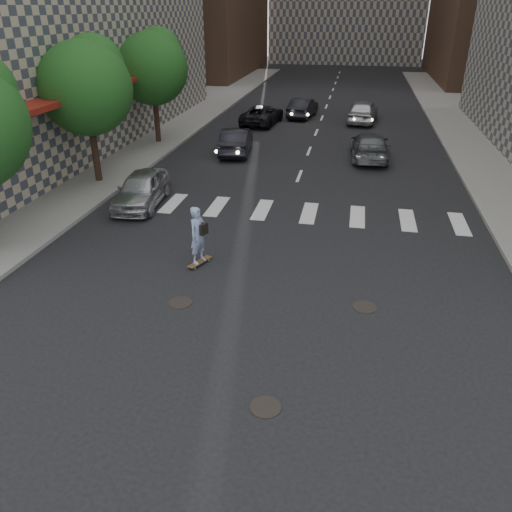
{
  "coord_description": "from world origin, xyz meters",
  "views": [
    {
      "loc": [
        2.58,
        -10.56,
        7.78
      ],
      "look_at": [
        0.09,
        2.09,
        1.3
      ],
      "focal_mm": 35.0,
      "sensor_mm": 36.0,
      "label": 1
    }
  ],
  "objects_px": {
    "traffic_car_c": "(262,115)",
    "traffic_car_a": "(236,141)",
    "traffic_car_e": "(303,108)",
    "traffic_car_d": "(363,111)",
    "tree_c": "(154,65)",
    "traffic_car_b": "(370,146)",
    "tree_b": "(88,83)",
    "skateboarder": "(198,235)",
    "silver_sedan": "(142,189)"
  },
  "relations": [
    {
      "from": "skateboarder",
      "to": "traffic_car_e",
      "type": "distance_m",
      "value": 25.33
    },
    {
      "from": "skateboarder",
      "to": "traffic_car_e",
      "type": "xyz_separation_m",
      "value": [
        0.64,
        25.32,
        -0.35
      ]
    },
    {
      "from": "skateboarder",
      "to": "silver_sedan",
      "type": "distance_m",
      "value": 6.4
    },
    {
      "from": "skateboarder",
      "to": "tree_c",
      "type": "bearing_deg",
      "value": 138.1
    },
    {
      "from": "traffic_car_a",
      "to": "traffic_car_d",
      "type": "height_order",
      "value": "traffic_car_d"
    },
    {
      "from": "skateboarder",
      "to": "traffic_car_e",
      "type": "height_order",
      "value": "skateboarder"
    },
    {
      "from": "tree_b",
      "to": "traffic_car_e",
      "type": "bearing_deg",
      "value": 65.96
    },
    {
      "from": "traffic_car_c",
      "to": "traffic_car_d",
      "type": "xyz_separation_m",
      "value": [
        7.22,
        2.02,
        0.15
      ]
    },
    {
      "from": "traffic_car_a",
      "to": "traffic_car_e",
      "type": "height_order",
      "value": "traffic_car_a"
    },
    {
      "from": "traffic_car_e",
      "to": "traffic_car_b",
      "type": "bearing_deg",
      "value": 122.16
    },
    {
      "from": "traffic_car_a",
      "to": "tree_c",
      "type": "bearing_deg",
      "value": -21.97
    },
    {
      "from": "tree_b",
      "to": "skateboarder",
      "type": "distance_m",
      "value": 11.06
    },
    {
      "from": "tree_b",
      "to": "traffic_car_b",
      "type": "xyz_separation_m",
      "value": [
        12.95,
        6.89,
        -3.92
      ]
    },
    {
      "from": "traffic_car_a",
      "to": "traffic_car_e",
      "type": "distance_m",
      "value": 11.61
    },
    {
      "from": "skateboarder",
      "to": "traffic_car_a",
      "type": "xyz_separation_m",
      "value": [
        -2.01,
        14.01,
        -0.34
      ]
    },
    {
      "from": "tree_c",
      "to": "silver_sedan",
      "type": "distance_m",
      "value": 11.72
    },
    {
      "from": "tree_b",
      "to": "traffic_car_b",
      "type": "height_order",
      "value": "tree_b"
    },
    {
      "from": "skateboarder",
      "to": "silver_sedan",
      "type": "relative_size",
      "value": 0.48
    },
    {
      "from": "silver_sedan",
      "to": "traffic_car_d",
      "type": "bearing_deg",
      "value": 59.46
    },
    {
      "from": "traffic_car_c",
      "to": "traffic_car_e",
      "type": "relative_size",
      "value": 1.11
    },
    {
      "from": "tree_c",
      "to": "traffic_car_e",
      "type": "xyz_separation_m",
      "value": [
        7.95,
        9.83,
        -3.93
      ]
    },
    {
      "from": "traffic_car_d",
      "to": "traffic_car_c",
      "type": "bearing_deg",
      "value": 21.92
    },
    {
      "from": "silver_sedan",
      "to": "traffic_car_c",
      "type": "bearing_deg",
      "value": 78.28
    },
    {
      "from": "traffic_car_d",
      "to": "traffic_car_e",
      "type": "relative_size",
      "value": 1.1
    },
    {
      "from": "tree_c",
      "to": "traffic_car_a",
      "type": "height_order",
      "value": "tree_c"
    },
    {
      "from": "tree_c",
      "to": "traffic_car_c",
      "type": "xyz_separation_m",
      "value": [
        5.31,
        6.8,
        -3.97
      ]
    },
    {
      "from": "tree_b",
      "to": "traffic_car_e",
      "type": "relative_size",
      "value": 1.51
    },
    {
      "from": "traffic_car_a",
      "to": "traffic_car_b",
      "type": "distance_m",
      "value": 7.66
    },
    {
      "from": "tree_b",
      "to": "traffic_car_a",
      "type": "xyz_separation_m",
      "value": [
        5.3,
        6.53,
        -3.91
      ]
    },
    {
      "from": "traffic_car_c",
      "to": "skateboarder",
      "type": "bearing_deg",
      "value": 101.56
    },
    {
      "from": "traffic_car_c",
      "to": "traffic_car_a",
      "type": "bearing_deg",
      "value": 96.36
    },
    {
      "from": "traffic_car_a",
      "to": "traffic_car_d",
      "type": "distance_m",
      "value": 12.58
    },
    {
      "from": "silver_sedan",
      "to": "traffic_car_c",
      "type": "xyz_separation_m",
      "value": [
        2.07,
        17.36,
        -0.05
      ]
    },
    {
      "from": "traffic_car_d",
      "to": "traffic_car_e",
      "type": "height_order",
      "value": "traffic_car_d"
    },
    {
      "from": "tree_b",
      "to": "tree_c",
      "type": "relative_size",
      "value": 1.0
    },
    {
      "from": "tree_b",
      "to": "traffic_car_b",
      "type": "distance_m",
      "value": 15.18
    },
    {
      "from": "traffic_car_c",
      "to": "traffic_car_d",
      "type": "relative_size",
      "value": 1.01
    },
    {
      "from": "traffic_car_a",
      "to": "silver_sedan",
      "type": "bearing_deg",
      "value": 70.8
    },
    {
      "from": "traffic_car_e",
      "to": "traffic_car_c",
      "type": "bearing_deg",
      "value": 56.5
    },
    {
      "from": "traffic_car_e",
      "to": "traffic_car_d",
      "type": "bearing_deg",
      "value": 175.15
    },
    {
      "from": "silver_sedan",
      "to": "traffic_car_a",
      "type": "distance_m",
      "value": 9.32
    },
    {
      "from": "traffic_car_b",
      "to": "traffic_car_c",
      "type": "bearing_deg",
      "value": -48.61
    },
    {
      "from": "skateboarder",
      "to": "traffic_car_a",
      "type": "height_order",
      "value": "skateboarder"
    },
    {
      "from": "tree_c",
      "to": "traffic_car_a",
      "type": "distance_m",
      "value": 6.74
    },
    {
      "from": "silver_sedan",
      "to": "traffic_car_c",
      "type": "height_order",
      "value": "silver_sedan"
    },
    {
      "from": "tree_b",
      "to": "skateboarder",
      "type": "xyz_separation_m",
      "value": [
        7.31,
        -7.49,
        -3.57
      ]
    },
    {
      "from": "silver_sedan",
      "to": "traffic_car_a",
      "type": "height_order",
      "value": "traffic_car_a"
    },
    {
      "from": "traffic_car_d",
      "to": "traffic_car_a",
      "type": "bearing_deg",
      "value": 61.18
    },
    {
      "from": "skateboarder",
      "to": "tree_b",
      "type": "bearing_deg",
      "value": 157.14
    },
    {
      "from": "tree_b",
      "to": "tree_c",
      "type": "height_order",
      "value": "same"
    }
  ]
}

